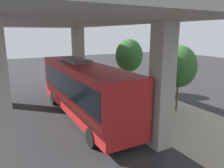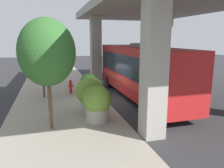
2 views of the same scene
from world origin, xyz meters
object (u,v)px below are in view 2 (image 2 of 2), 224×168
Objects in this scene: planter_back at (89,85)px; street_tree_near at (47,53)px; fire_hydrant at (71,87)px; street_tree_far at (41,52)px; planter_middle at (91,94)px; planter_front at (97,103)px; bus at (139,69)px.

planter_back is 6.61m from street_tree_near.
fire_hydrant is 3.43m from street_tree_far.
street_tree_near is at bearing -135.91° from planter_middle.
fire_hydrant is at bearing 136.36° from planter_back.
planter_front is at bearing -91.40° from planter_middle.
planter_middle is (-3.72, -1.49, -1.12)m from bus.
bus is at bearing -18.25° from street_tree_far.
planter_middle reaches higher than fire_hydrant.
bus is at bearing 42.89° from planter_front.
street_tree_far is at bearing 115.39° from planter_front.
planter_front reaches higher than fire_hydrant.
street_tree_near is (-1.56, -6.53, 3.02)m from fire_hydrant.
bus is 6.89m from street_tree_far.
fire_hydrant is 7.36m from street_tree_near.
planter_front is at bearing -64.61° from street_tree_far.
planter_front is 3.46m from street_tree_near.
fire_hydrant is 0.54× the size of planter_middle.
fire_hydrant is (-4.49, 2.79, -1.55)m from bus.
planter_front is 0.95× the size of planter_middle.
planter_back is (0.52, 5.11, -0.11)m from planter_front.
street_tree_far reaches higher than planter_back.
fire_hydrant is at bearing 148.15° from bus.
planter_middle is 0.39× the size of street_tree_near.
planter_back is 4.05m from street_tree_far.
planter_front is (0.71, -6.29, 0.42)m from fire_hydrant.
planter_front is 0.37× the size of street_tree_near.
street_tree_far is (-0.40, 5.86, -0.28)m from street_tree_near.
bus is at bearing -26.32° from planter_back.
street_tree_far is at bearing 126.95° from planter_middle.
street_tree_far is (-1.96, -0.66, 2.74)m from fire_hydrant.
fire_hydrant is at bearing 18.66° from street_tree_far.
planter_front is at bearing -95.86° from planter_back.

